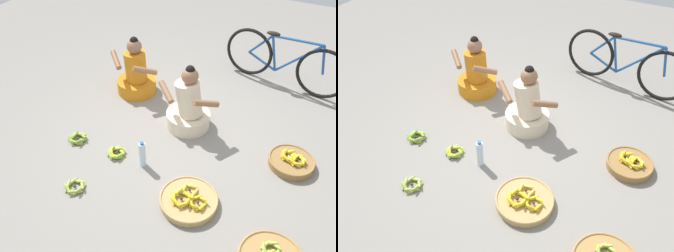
% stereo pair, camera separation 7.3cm
% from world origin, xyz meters
% --- Properties ---
extents(ground_plane, '(10.00, 10.00, 0.00)m').
position_xyz_m(ground_plane, '(0.00, 0.00, 0.00)').
color(ground_plane, gray).
extents(vendor_woman_front, '(0.76, 0.52, 0.81)m').
position_xyz_m(vendor_woman_front, '(0.02, 0.30, 0.26)').
color(vendor_woman_front, beige).
rests_on(vendor_woman_front, ground).
extents(vendor_woman_behind, '(0.75, 0.53, 0.79)m').
position_xyz_m(vendor_woman_behind, '(-0.90, 0.65, 0.25)').
color(vendor_woman_behind, orange).
rests_on(vendor_woman_behind, ground).
extents(bicycle_leaning, '(1.69, 0.31, 0.73)m').
position_xyz_m(bicycle_leaning, '(0.79, 1.69, 0.36)').
color(bicycle_leaning, black).
rests_on(bicycle_leaning, ground).
extents(banana_basket_mid_left, '(0.56, 0.56, 0.15)m').
position_xyz_m(banana_basket_mid_left, '(0.50, -0.76, 0.05)').
color(banana_basket_mid_left, tan).
rests_on(banana_basket_mid_left, ground).
extents(banana_basket_front_right, '(0.48, 0.48, 0.16)m').
position_xyz_m(banana_basket_front_right, '(1.26, 0.18, 0.06)').
color(banana_basket_front_right, olive).
rests_on(banana_basket_front_right, ground).
extents(loose_bananas_near_bicycle, '(0.23, 0.24, 0.10)m').
position_xyz_m(loose_bananas_near_bicycle, '(-0.58, -1.10, 0.03)').
color(loose_bananas_near_bicycle, '#9EB747').
rests_on(loose_bananas_near_bicycle, ground).
extents(loose_bananas_mid_right, '(0.22, 0.23, 0.09)m').
position_xyz_m(loose_bananas_mid_right, '(-0.47, -0.52, 0.03)').
color(loose_bananas_mid_right, yellow).
rests_on(loose_bananas_mid_right, ground).
extents(loose_bananas_back_left, '(0.23, 0.23, 0.10)m').
position_xyz_m(loose_bananas_back_left, '(-0.99, -0.52, 0.03)').
color(loose_bananas_back_left, '#8CAD38').
rests_on(loose_bananas_back_left, ground).
extents(water_bottle, '(0.07, 0.07, 0.32)m').
position_xyz_m(water_bottle, '(-0.14, -0.52, 0.15)').
color(water_bottle, silver).
rests_on(water_bottle, ground).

